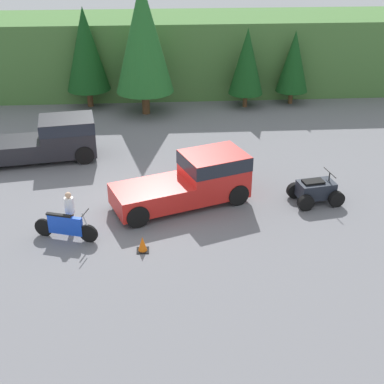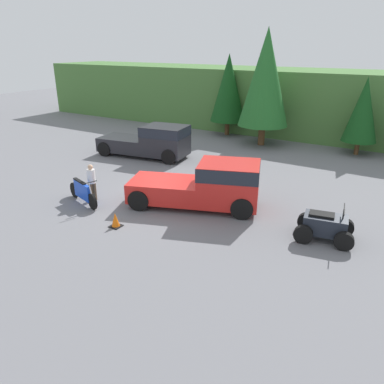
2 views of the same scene
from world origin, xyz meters
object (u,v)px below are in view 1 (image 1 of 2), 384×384
Objects in this scene: pickup_truck_red at (195,179)px; rider_person at (70,211)px; pickup_truck_second at (49,139)px; dirt_bike at (66,227)px; quad_atv at (316,191)px; traffic_cone at (143,244)px.

pickup_truck_red is 3.49× the size of rider_person.
dirt_bike is (1.68, -7.06, -0.53)m from pickup_truck_second.
dirt_bike is (-4.68, -2.41, -0.53)m from pickup_truck_red.
pickup_truck_second is 3.52× the size of rider_person.
quad_atv is 9.46m from rider_person.
rider_person is at bearing 90.33° from dirt_bike.
pickup_truck_second is 6.88m from rider_person.
pickup_truck_second is 2.67× the size of quad_atv.
traffic_cone is at bearing -140.97° from pickup_truck_red.
pickup_truck_second is 7.28m from dirt_bike.
pickup_truck_second is at bearing 118.54° from traffic_cone.
quad_atv is 1.32× the size of rider_person.
traffic_cone is at bearing -18.34° from rider_person.
rider_person is at bearing -176.69° from pickup_truck_red.
dirt_bike is 4.15× the size of traffic_cone.
pickup_truck_red is at bearing 166.18° from quad_atv.
quad_atv is at bearing 24.22° from traffic_cone.
dirt_bike reaches higher than traffic_cone.
traffic_cone is (2.54, -1.39, -0.62)m from rider_person.
pickup_truck_red is 2.46× the size of dirt_bike.
rider_person is (-4.55, -1.98, -0.14)m from pickup_truck_red.
pickup_truck_second is at bearing 145.98° from quad_atv.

